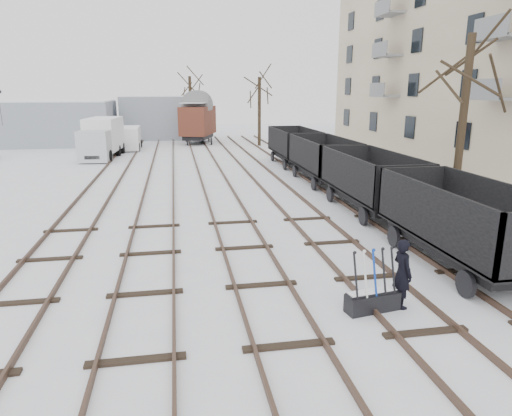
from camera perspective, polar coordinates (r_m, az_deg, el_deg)
The scene contains 16 objects.
ground at distance 12.25m, azimuth 0.66°, elevation -9.73°, with size 120.00×120.00×0.00m, color white.
tracks at distance 25.23m, azimuth -5.12°, elevation 3.11°, with size 13.90×52.00×0.16m.
shed_left at distance 48.32m, azimuth -23.45°, elevation 9.79°, with size 10.00×8.00×4.10m.
shed_right at distance 51.09m, azimuth -12.42°, elevation 11.05°, with size 7.00×6.00×4.50m.
ground_frame at distance 11.21m, azimuth 14.35°, elevation -11.02°, with size 1.35×0.63×1.49m.
worker at distance 11.39m, azimuth 17.80°, elevation -7.78°, with size 0.62×0.40×1.69m, color black.
freight_wagon_a at distance 14.54m, azimuth 24.32°, elevation -3.14°, with size 2.42×6.05×2.47m.
freight_wagon_b at distance 19.95m, azimuth 14.12°, elevation 2.24°, with size 2.42×6.05×2.47m.
freight_wagon_c at distance 25.81m, azimuth 8.38°, elevation 5.24°, with size 2.42×6.05×2.47m.
freight_wagon_d at distance 31.89m, azimuth 4.76°, elevation 7.09°, with size 2.42×6.05×2.47m.
box_van_wagon at distance 45.32m, azimuth -7.28°, elevation 10.91°, with size 4.13×5.70×3.91m.
lorry at distance 36.95m, azimuth -18.70°, elevation 8.32°, with size 2.58×6.73×2.99m.
panel_van at distance 41.68m, azimuth -15.65°, elevation 8.44°, with size 2.02×4.43×1.94m.
tree_near at distance 18.79m, azimuth 24.28°, elevation 8.56°, with size 0.30×0.30×6.99m, color black.
tree_far_left at distance 48.90m, azimuth -8.17°, elevation 12.23°, with size 0.30×0.30×6.43m, color black.
tree_far_right at distance 42.96m, azimuth 0.42°, elevation 11.93°, with size 0.30×0.30×6.21m, color black.
Camera 1 is at (-2.09, -10.98, 5.03)m, focal length 32.00 mm.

